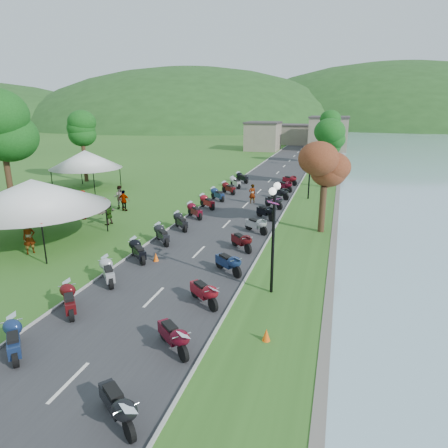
% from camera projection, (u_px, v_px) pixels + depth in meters
% --- Properties ---
extents(road, '(7.00, 120.00, 0.02)m').
position_uv_depth(road, '(259.00, 191.00, 40.07)').
color(road, '#313134').
rests_on(road, ground).
extents(hills_backdrop, '(360.00, 120.00, 76.00)m').
position_uv_depth(hills_backdrop, '(327.00, 124.00, 187.26)').
color(hills_backdrop, '#285621').
rests_on(hills_backdrop, ground).
extents(far_building, '(18.00, 16.00, 5.00)m').
position_uv_depth(far_building, '(294.00, 135.00, 81.29)').
color(far_building, gray).
rests_on(far_building, ground).
extents(moto_row_left, '(2.60, 47.90, 1.10)m').
position_uv_depth(moto_row_left, '(151.00, 243.00, 23.50)').
color(moto_row_left, '#331411').
rests_on(moto_row_left, ground).
extents(moto_row_right, '(2.60, 41.27, 1.10)m').
position_uv_depth(moto_row_right, '(249.00, 232.00, 25.38)').
color(moto_row_right, '#331411').
rests_on(moto_row_right, ground).
extents(vendor_tent_main, '(6.09, 6.09, 4.00)m').
position_uv_depth(vendor_tent_main, '(35.00, 211.00, 24.85)').
color(vendor_tent_main, silver).
rests_on(vendor_tent_main, ground).
extents(vendor_tent_side, '(4.76, 4.76, 4.00)m').
position_uv_depth(vendor_tent_side, '(87.00, 170.00, 40.47)').
color(vendor_tent_side, silver).
rests_on(vendor_tent_side, ground).
extents(tree_park_left, '(4.06, 4.06, 11.27)m').
position_uv_depth(tree_park_left, '(3.00, 143.00, 29.12)').
color(tree_park_left, '#185E19').
rests_on(tree_park_left, ground).
extents(tree_lakeside, '(2.56, 2.56, 7.11)m').
position_uv_depth(tree_lakeside, '(324.00, 180.00, 26.33)').
color(tree_lakeside, '#185E19').
rests_on(tree_lakeside, ground).
extents(pedestrian_a, '(0.78, 0.84, 1.86)m').
position_uv_depth(pedestrian_a, '(31.00, 253.00, 23.36)').
color(pedestrian_a, slate).
rests_on(pedestrian_a, ground).
extents(pedestrian_b, '(1.07, 0.85, 1.93)m').
position_uv_depth(pedestrian_b, '(120.00, 208.00, 33.59)').
color(pedestrian_b, slate).
rests_on(pedestrian_b, ground).
extents(pedestrian_c, '(1.00, 1.36, 1.95)m').
position_uv_depth(pedestrian_c, '(84.00, 219.00, 30.38)').
color(pedestrian_c, slate).
rests_on(pedestrian_c, ground).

